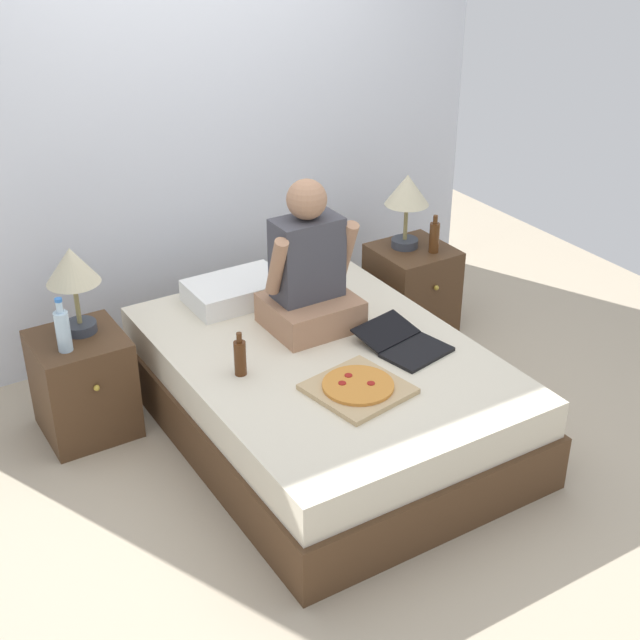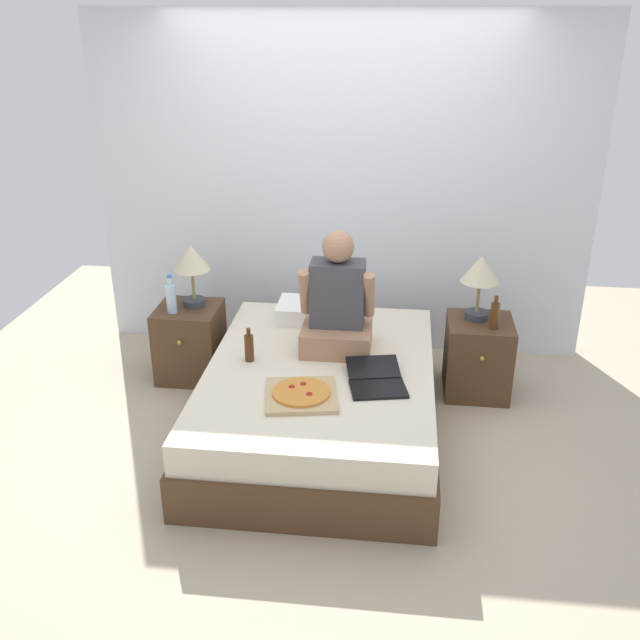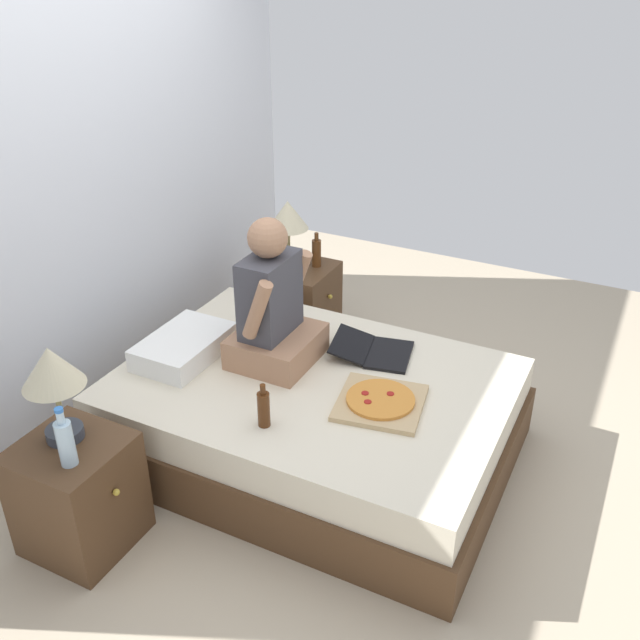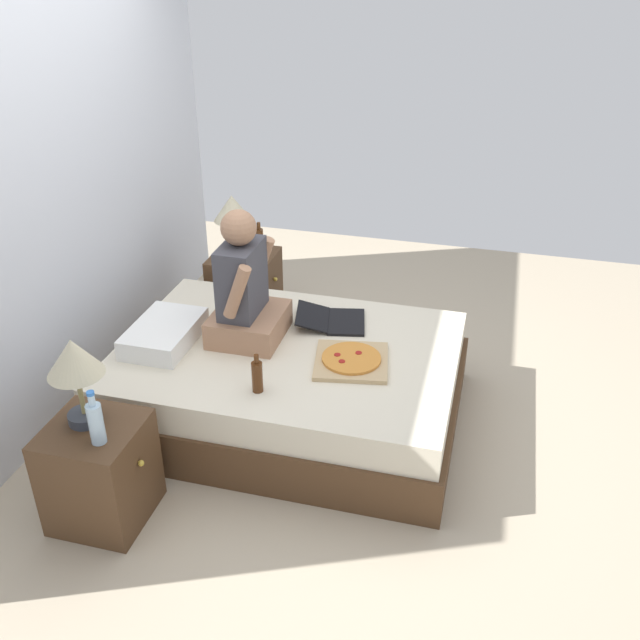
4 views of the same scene
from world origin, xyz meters
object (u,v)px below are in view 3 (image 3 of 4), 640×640
at_px(nightstand_left, 78,494).
at_px(laptop, 377,351).
at_px(lamp_on_left_nightstand, 52,374).
at_px(beer_bottle_on_bed, 264,408).
at_px(water_bottle, 66,442).
at_px(beer_bottle, 317,252).
at_px(person_seated, 273,310).
at_px(pizza_box, 380,402).
at_px(nightstand_right, 299,304).
at_px(bed, 314,416).
at_px(lamp_on_right_nightstand, 288,220).

height_order(nightstand_left, laptop, laptop).
distance_m(lamp_on_left_nightstand, beer_bottle_on_bed, 0.91).
height_order(water_bottle, beer_bottle, water_bottle).
height_order(water_bottle, person_seated, person_seated).
bearing_deg(beer_bottle, pizza_box, -141.14).
distance_m(nightstand_right, laptop, 1.10).
relative_size(bed, lamp_on_left_nightstand, 4.39).
bearing_deg(water_bottle, beer_bottle, -0.26).
bearing_deg(lamp_on_left_nightstand, beer_bottle_on_bed, -51.22).
height_order(lamp_on_right_nightstand, laptop, lamp_on_right_nightstand).
xyz_separation_m(lamp_on_left_nightstand, laptop, (1.34, -0.89, -0.37)).
relative_size(bed, beer_bottle_on_bed, 8.98).
relative_size(bed, water_bottle, 7.16).
distance_m(nightstand_left, beer_bottle_on_bed, 0.90).
height_order(beer_bottle, beer_bottle_on_bed, beer_bottle).
bearing_deg(lamp_on_left_nightstand, bed, -35.19).
height_order(lamp_on_right_nightstand, person_seated, person_seated).
bearing_deg(person_seated, bed, -105.62).
distance_m(lamp_on_right_nightstand, beer_bottle, 0.29).
distance_m(nightstand_left, water_bottle, 0.40).
bearing_deg(beer_bottle, lamp_on_right_nightstand, 123.69).
height_order(lamp_on_left_nightstand, water_bottle, lamp_on_left_nightstand).
bearing_deg(pizza_box, lamp_on_right_nightstand, 45.68).
distance_m(bed, laptop, 0.48).
bearing_deg(beer_bottle, person_seated, -165.10).
height_order(nightstand_right, lamp_on_right_nightstand, lamp_on_right_nightstand).
xyz_separation_m(lamp_on_right_nightstand, beer_bottle_on_bed, (-1.44, -0.67, -0.30)).
height_order(bed, nightstand_left, nightstand_left).
relative_size(water_bottle, lamp_on_right_nightstand, 0.61).
relative_size(nightstand_left, water_bottle, 1.95).
relative_size(nightstand_right, beer_bottle_on_bed, 2.44).
bearing_deg(nightstand_left, water_bottle, -131.65).
distance_m(bed, pizza_box, 0.47).
bearing_deg(bed, nightstand_right, 32.16).
xyz_separation_m(laptop, pizza_box, (-0.42, -0.19, -0.00)).
bearing_deg(laptop, pizza_box, -154.96).
distance_m(person_seated, beer_bottle_on_bed, 0.61).
height_order(lamp_on_right_nightstand, beer_bottle_on_bed, lamp_on_right_nightstand).
bearing_deg(lamp_on_left_nightstand, water_bottle, -130.60).
bearing_deg(water_bottle, lamp_on_left_nightstand, 49.40).
relative_size(water_bottle, person_seated, 0.35).
bearing_deg(nightstand_right, nightstand_left, 180.00).
bearing_deg(lamp_on_right_nightstand, person_seated, -155.38).
distance_m(person_seated, pizza_box, 0.73).
height_order(bed, person_seated, person_seated).
relative_size(beer_bottle, beer_bottle_on_bed, 1.05).
relative_size(nightstand_right, lamp_on_right_nightstand, 1.19).
bearing_deg(bed, beer_bottle_on_bed, 176.85).
bearing_deg(beer_bottle_on_bed, beer_bottle, 18.64).
distance_m(nightstand_right, pizza_box, 1.52).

